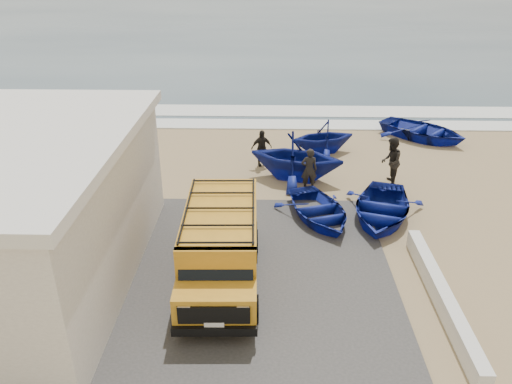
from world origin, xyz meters
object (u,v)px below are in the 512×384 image
object	(u,v)px
boat_near_left	(319,210)
fisherman_back	(261,148)
boat_mid_left	(296,156)
parapet	(442,297)
fisherman_front	(309,170)
boat_near_right	(381,208)
fisherman_middle	(391,162)
boat_far_right	(423,130)
van	(221,244)
boat_far_left	(323,137)

from	to	relation	value
boat_near_left	fisherman_back	xyz separation A→B (m)	(-2.07, 4.84, 0.44)
boat_mid_left	fisherman_back	world-z (taller)	boat_mid_left
parapet	fisherman_front	world-z (taller)	fisherman_front
boat_near_right	fisherman_front	size ratio (longest dim) A/B	2.28
fisherman_front	fisherman_middle	xyz separation A→B (m)	(3.29, 0.65, 0.10)
fisherman_back	boat_far_right	bearing A→B (deg)	3.72
parapet	boat_near_right	xyz separation A→B (m)	(-0.67, 4.74, 0.14)
boat_near_left	boat_far_right	world-z (taller)	boat_far_right
parapet	fisherman_middle	distance (m)	7.67
fisherman_middle	fisherman_back	xyz separation A→B (m)	(-5.17, 1.81, -0.17)
fisherman_middle	boat_near_right	bearing A→B (deg)	-0.75
van	boat_near_left	xyz separation A→B (m)	(3.09, 3.58, -0.82)
van	fisherman_front	world-z (taller)	van
fisherman_front	parapet	bearing A→B (deg)	109.45
van	boat_mid_left	xyz separation A→B (m)	(2.45, 7.00, -0.19)
parapet	boat_mid_left	xyz separation A→B (m)	(-3.51, 8.03, 0.73)
boat_near_right	fisherman_back	xyz separation A→B (m)	(-4.27, 4.71, 0.39)
boat_mid_left	fisherman_front	world-z (taller)	boat_mid_left
parapet	fisherman_back	distance (m)	10.67
fisherman_back	fisherman_middle	bearing A→B (deg)	-39.67
boat_near_right	fisherman_front	bearing A→B (deg)	154.05
boat_far_right	van	bearing A→B (deg)	-174.65
boat_far_right	fisherman_middle	xyz separation A→B (m)	(-2.80, -5.37, 0.53)
fisherman_front	boat_mid_left	bearing A→B (deg)	-71.01
boat_far_right	boat_mid_left	bearing A→B (deg)	169.52
parapet	boat_mid_left	size ratio (longest dim) A/B	1.57
boat_far_right	fisherman_back	size ratio (longest dim) A/B	2.69
parapet	boat_mid_left	distance (m)	8.79
boat_near_right	fisherman_middle	world-z (taller)	fisherman_middle
fisherman_front	fisherman_back	world-z (taller)	fisherman_front
boat_far_right	fisherman_front	bearing A→B (deg)	176.90
fisherman_middle	fisherman_back	bearing A→B (deg)	-92.85
boat_near_right	boat_far_left	bearing A→B (deg)	120.44
boat_mid_left	fisherman_back	distance (m)	2.03
boat_mid_left	fisherman_front	xyz separation A→B (m)	(0.45, -1.04, -0.13)
boat_near_left	boat_near_right	distance (m)	2.20
van	fisherman_middle	bearing A→B (deg)	45.32
fisherman_front	fisherman_middle	bearing A→B (deg)	-173.09
boat_near_right	fisherman_middle	size ratio (longest dim) A/B	2.04
boat_near_left	fisherman_back	size ratio (longest dim) A/B	2.21
boat_near_right	fisherman_middle	distance (m)	3.08
parapet	fisherman_front	xyz separation A→B (m)	(-3.06, 6.99, 0.60)
parapet	boat_far_right	distance (m)	13.35
boat_near_left	fisherman_middle	xyz separation A→B (m)	(3.10, 3.03, 0.61)
fisherman_front	fisherman_back	size ratio (longest dim) A/B	1.09
fisherman_middle	boat_mid_left	bearing A→B (deg)	-79.57
fisherman_middle	fisherman_front	bearing A→B (deg)	-62.41
van	boat_far_left	bearing A→B (deg)	67.46
boat_near_right	boat_far_left	size ratio (longest dim) A/B	1.34
boat_near_left	fisherman_front	distance (m)	2.44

